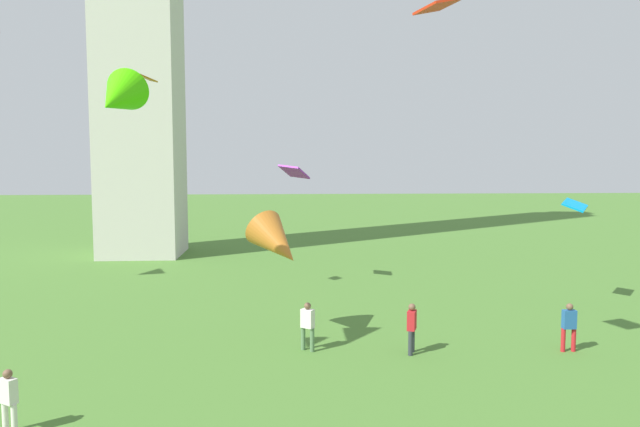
# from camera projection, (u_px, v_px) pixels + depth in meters

# --- Properties ---
(person_0) EXTENTS (0.55, 0.27, 1.77)m
(person_0) POSITION_uv_depth(u_px,v_px,m) (569.00, 324.00, 21.29)
(person_0) COLOR red
(person_0) RESTS_ON ground_plane
(person_1) EXTENTS (0.50, 0.44, 1.68)m
(person_1) POSITION_uv_depth(u_px,v_px,m) (9.00, 397.00, 14.86)
(person_1) COLOR silver
(person_1) RESTS_ON ground_plane
(person_2) EXTENTS (0.43, 0.54, 1.82)m
(person_2) POSITION_uv_depth(u_px,v_px,m) (412.00, 325.00, 21.04)
(person_2) COLOR #2D3338
(person_2) RESTS_ON ground_plane
(person_3) EXTENTS (0.53, 0.49, 1.78)m
(person_3) POSITION_uv_depth(u_px,v_px,m) (308.00, 323.00, 21.37)
(person_3) COLOR #51754C
(person_3) RESTS_ON ground_plane
(kite_flying_1) EXTENTS (2.86, 3.07, 2.43)m
(kite_flying_1) POSITION_uv_depth(u_px,v_px,m) (278.00, 244.00, 22.22)
(kite_flying_1) COLOR #BE6C23
(kite_flying_3) EXTENTS (1.25, 1.55, 0.31)m
(kite_flying_3) POSITION_uv_depth(u_px,v_px,m) (438.00, 6.00, 16.99)
(kite_flying_3) COLOR red
(kite_flying_4) EXTENTS (1.24, 1.28, 0.49)m
(kite_flying_4) POSITION_uv_depth(u_px,v_px,m) (144.00, 77.00, 27.10)
(kite_flying_4) COLOR #B3640D
(kite_flying_6) EXTENTS (1.57, 2.33, 1.90)m
(kite_flying_6) POSITION_uv_depth(u_px,v_px,m) (117.00, 98.00, 17.16)
(kite_flying_6) COLOR #40CF06
(kite_flying_7) EXTENTS (1.65, 1.71, 0.61)m
(kite_flying_7) POSITION_uv_depth(u_px,v_px,m) (575.00, 205.00, 27.73)
(kite_flying_7) COLOR #078CD5
(kite_flying_8) EXTENTS (1.77, 2.05, 0.82)m
(kite_flying_8) POSITION_uv_depth(u_px,v_px,m) (294.00, 172.00, 31.92)
(kite_flying_8) COLOR purple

